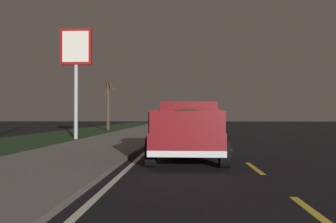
# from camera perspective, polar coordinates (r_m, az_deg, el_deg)

# --- Properties ---
(ground) EXTENTS (144.00, 144.00, 0.00)m
(ground) POSITION_cam_1_polar(r_m,az_deg,el_deg) (28.92, 6.18, -3.42)
(ground) COLOR black
(sidewalk_shoulder) EXTENTS (108.00, 4.00, 0.12)m
(sidewalk_shoulder) POSITION_cam_1_polar(r_m,az_deg,el_deg) (29.11, -5.11, -3.28)
(sidewalk_shoulder) COLOR slate
(sidewalk_shoulder) RESTS_ON ground
(grass_verge) EXTENTS (108.00, 6.00, 0.01)m
(grass_verge) POSITION_cam_1_polar(r_m,az_deg,el_deg) (30.18, -14.58, -3.28)
(grass_verge) COLOR #1E3819
(grass_verge) RESTS_ON ground
(lane_markings) EXTENTS (108.00, 3.54, 0.01)m
(lane_markings) POSITION_cam_1_polar(r_m,az_deg,el_deg) (30.86, 1.20, -3.24)
(lane_markings) COLOR yellow
(lane_markings) RESTS_ON ground
(pickup_truck) EXTENTS (5.48, 2.38, 1.87)m
(pickup_truck) POSITION_cam_1_polar(r_m,az_deg,el_deg) (12.66, 3.01, -2.56)
(pickup_truck) COLOR maroon
(pickup_truck) RESTS_ON ground
(sedan_white) EXTENTS (4.43, 2.08, 1.54)m
(sedan_white) POSITION_cam_1_polar(r_m,az_deg,el_deg) (32.61, 2.84, -1.73)
(sedan_white) COLOR silver
(sedan_white) RESTS_ON ground
(sedan_black) EXTENTS (4.43, 2.06, 1.54)m
(sedan_black) POSITION_cam_1_polar(r_m,az_deg,el_deg) (25.91, 3.01, -2.01)
(sedan_black) COLOR black
(sedan_black) RESTS_ON ground
(gas_price_sign) EXTENTS (0.27, 1.90, 6.70)m
(gas_price_sign) POSITION_cam_1_polar(r_m,az_deg,el_deg) (24.86, -13.11, 7.76)
(gas_price_sign) COLOR #99999E
(gas_price_sign) RESTS_ON ground
(bare_tree_far) EXTENTS (1.83, 1.55, 4.97)m
(bare_tree_far) POSITION_cam_1_polar(r_m,az_deg,el_deg) (39.45, -8.63, 1.11)
(bare_tree_far) COLOR #423323
(bare_tree_far) RESTS_ON ground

